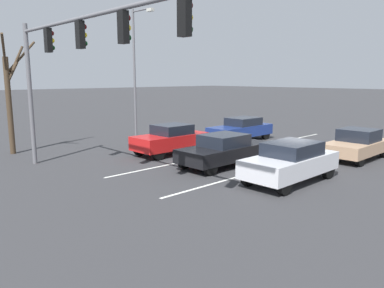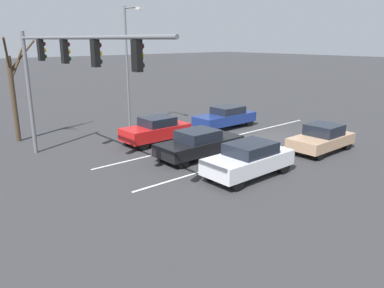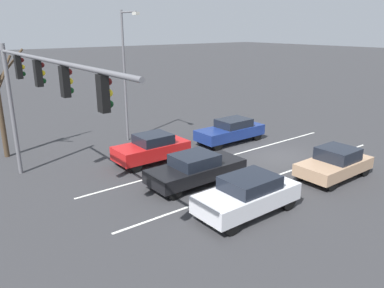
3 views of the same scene
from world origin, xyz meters
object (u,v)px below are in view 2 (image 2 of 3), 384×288
at_px(traffic_signal_gantry, 60,64).
at_px(street_lamp_right_shoulder, 129,60).
at_px(car_silver_leftlane_front, 249,159).
at_px(car_tan_leftlane_second, 322,138).
at_px(car_red_rightlane_front, 156,130).
at_px(bare_tree_near, 14,90).
at_px(car_black_midlane_front, 199,143).
at_px(car_navy_rightlane_second, 225,117).

relative_size(traffic_signal_gantry, street_lamp_right_shoulder, 1.56).
xyz_separation_m(car_silver_leftlane_front, car_tan_leftlane_second, (0.01, -6.02, -0.07)).
height_order(car_red_rightlane_front, bare_tree_near, bare_tree_near).
bearing_deg(car_silver_leftlane_front, traffic_signal_gantry, 46.96).
relative_size(car_black_midlane_front, traffic_signal_gantry, 0.38).
height_order(car_silver_leftlane_front, car_navy_rightlane_second, car_silver_leftlane_front).
bearing_deg(car_silver_leftlane_front, bare_tree_near, 23.88).
xyz_separation_m(car_black_midlane_front, street_lamp_right_shoulder, (8.05, -0.89, 3.89)).
bearing_deg(bare_tree_near, car_red_rightlane_front, -134.13).
relative_size(street_lamp_right_shoulder, bare_tree_near, 1.32).
xyz_separation_m(car_tan_leftlane_second, bare_tree_near, (13.09, 11.82, 2.34)).
xyz_separation_m(car_silver_leftlane_front, traffic_signal_gantry, (5.52, 5.92, 4.12)).
relative_size(car_silver_leftlane_front, car_tan_leftlane_second, 1.08).
height_order(car_silver_leftlane_front, car_red_rightlane_front, same).
distance_m(car_tan_leftlane_second, bare_tree_near, 17.79).
distance_m(car_red_rightlane_front, traffic_signal_gantry, 7.57).
height_order(car_red_rightlane_front, street_lamp_right_shoulder, street_lamp_right_shoulder).
bearing_deg(traffic_signal_gantry, car_silver_leftlane_front, -133.04).
bearing_deg(traffic_signal_gantry, street_lamp_right_shoulder, -49.17).
distance_m(car_red_rightlane_front, bare_tree_near, 8.62).
bearing_deg(car_silver_leftlane_front, car_black_midlane_front, -3.94).
bearing_deg(car_tan_leftlane_second, car_red_rightlane_front, 38.75).
bearing_deg(car_navy_rightlane_second, car_red_rightlane_front, 90.80).
height_order(car_black_midlane_front, car_navy_rightlane_second, car_navy_rightlane_second).
bearing_deg(car_navy_rightlane_second, car_tan_leftlane_second, 179.45).
bearing_deg(car_tan_leftlane_second, car_navy_rightlane_second, -0.55).
bearing_deg(traffic_signal_gantry, car_tan_leftlane_second, -114.78).
bearing_deg(street_lamp_right_shoulder, car_black_midlane_front, 173.70).
bearing_deg(street_lamp_right_shoulder, car_silver_leftlane_front, 174.42).
height_order(car_black_midlane_front, car_tan_leftlane_second, car_tan_leftlane_second).
distance_m(car_silver_leftlane_front, car_navy_rightlane_second, 9.58).
xyz_separation_m(car_red_rightlane_front, car_tan_leftlane_second, (-7.30, -5.86, -0.06)).
distance_m(car_silver_leftlane_front, street_lamp_right_shoulder, 12.28).
distance_m(traffic_signal_gantry, bare_tree_near, 7.80).
height_order(car_navy_rightlane_second, street_lamp_right_shoulder, street_lamp_right_shoulder).
xyz_separation_m(traffic_signal_gantry, bare_tree_near, (7.57, -0.12, -1.86)).
xyz_separation_m(car_black_midlane_front, car_red_rightlane_front, (3.74, 0.08, 0.06)).
bearing_deg(car_tan_leftlane_second, bare_tree_near, 42.10).
relative_size(car_black_midlane_front, car_navy_rightlane_second, 1.04).
relative_size(car_red_rightlane_front, traffic_signal_gantry, 0.32).
bearing_deg(car_tan_leftlane_second, street_lamp_right_shoulder, 22.84).
bearing_deg(bare_tree_near, car_silver_leftlane_front, -156.12).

